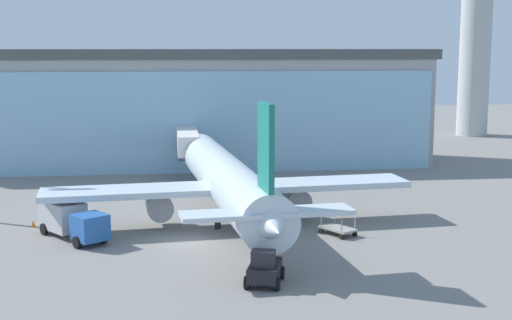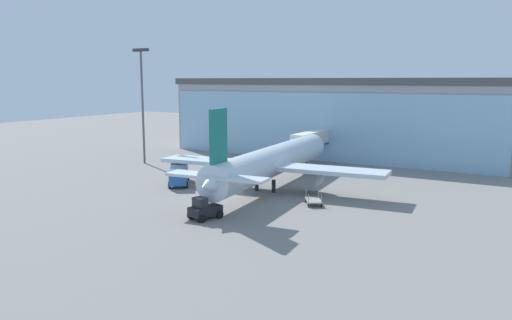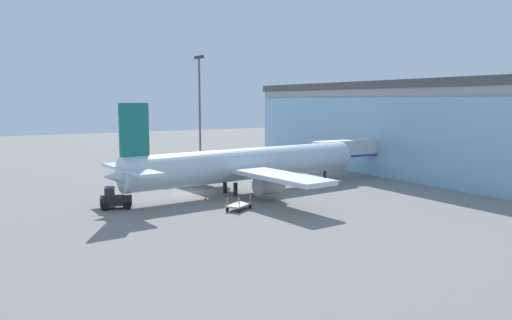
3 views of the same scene
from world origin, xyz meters
TOP-DOWN VIEW (x-y plane):
  - ground at (0.00, 0.00)m, footprint 240.00×240.00m
  - terminal_building at (-0.00, 36.10)m, footprint 62.70×13.53m
  - jet_bridge at (0.83, 26.01)m, footprint 2.40×13.35m
  - apron_light_mast at (-24.56, 13.12)m, footprint 3.20×0.40m
  - airplane at (3.36, 6.01)m, footprint 30.24×35.79m
  - catering_truck at (-8.95, 2.58)m, footprint 5.99×7.24m
  - baggage_cart at (11.48, 0.73)m, footprint 2.81×3.22m
  - pushback_tug at (4.12, -10.05)m, footprint 2.93×3.58m
  - safety_cone_nose at (5.12, -0.06)m, footprint 0.36×0.36m
  - safety_cone_wingtip at (-12.47, 6.53)m, footprint 0.36×0.36m

SIDE VIEW (x-z plane):
  - ground at x=0.00m, z-range 0.00..0.00m
  - safety_cone_nose at x=5.12m, z-range 0.00..0.55m
  - safety_cone_wingtip at x=-12.47m, z-range 0.00..0.55m
  - baggage_cart at x=11.48m, z-range -0.25..1.25m
  - pushback_tug at x=4.12m, z-range -0.18..2.12m
  - catering_truck at x=-8.95m, z-range 0.14..2.79m
  - airplane at x=3.36m, z-range -2.05..9.00m
  - jet_bridge at x=0.83m, z-range 1.40..6.93m
  - terminal_building at x=0.00m, z-range 0.00..14.24m
  - apron_light_mast at x=-24.56m, z-range 1.75..20.75m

